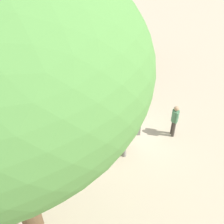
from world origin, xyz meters
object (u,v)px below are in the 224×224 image
(person_handler, at_px, (175,119))
(market_stall_red, at_px, (123,41))
(picnic_table_near, at_px, (2,167))
(market_stall_blue, at_px, (53,51))
(wooden_bench, at_px, (112,86))
(market_stall_white, at_px, (89,46))
(elephant, at_px, (122,125))

(person_handler, height_order, market_stall_red, market_stall_red)
(picnic_table_near, relative_size, market_stall_blue, 0.67)
(wooden_bench, relative_size, picnic_table_near, 0.85)
(market_stall_white, bearing_deg, market_stall_blue, 180.00)
(market_stall_white, height_order, market_stall_red, same)
(wooden_bench, xyz_separation_m, market_stall_white, (0.10, 4.79, 0.67))
(market_stall_red, bearing_deg, person_handler, -98.41)
(person_handler, relative_size, wooden_bench, 1.13)
(wooden_bench, bearing_deg, market_stall_red, -24.12)
(person_handler, xyz_separation_m, market_stall_white, (-1.22, 9.33, 0.19))
(wooden_bench, distance_m, market_stall_red, 5.54)
(wooden_bench, distance_m, picnic_table_near, 7.57)
(market_stall_blue, bearing_deg, elephant, -80.74)
(elephant, bearing_deg, wooden_bench, -178.10)
(elephant, bearing_deg, market_stall_blue, -154.35)
(elephant, distance_m, wooden_bench, 4.23)
(person_handler, relative_size, picnic_table_near, 0.97)
(elephant, height_order, market_stall_red, market_stall_red)
(market_stall_white, relative_size, market_stall_red, 1.00)
(market_stall_blue, relative_size, market_stall_white, 1.00)
(elephant, xyz_separation_m, person_handler, (2.38, -0.47, 0.04))
(wooden_bench, xyz_separation_m, picnic_table_near, (-6.14, -4.44, 0.12))
(market_stall_white, bearing_deg, picnic_table_near, -124.09)
(person_handler, distance_m, wooden_bench, 4.76)
(elephant, bearing_deg, market_stall_white, -171.04)
(person_handler, bearing_deg, picnic_table_near, 15.43)
(person_handler, height_order, market_stall_white, market_stall_white)
(picnic_table_near, bearing_deg, market_stall_red, -51.14)
(wooden_bench, distance_m, market_stall_white, 4.83)
(wooden_bench, bearing_deg, market_stall_white, 4.10)
(market_stall_blue, bearing_deg, market_stall_red, 0.00)
(elephant, height_order, picnic_table_near, elephant)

